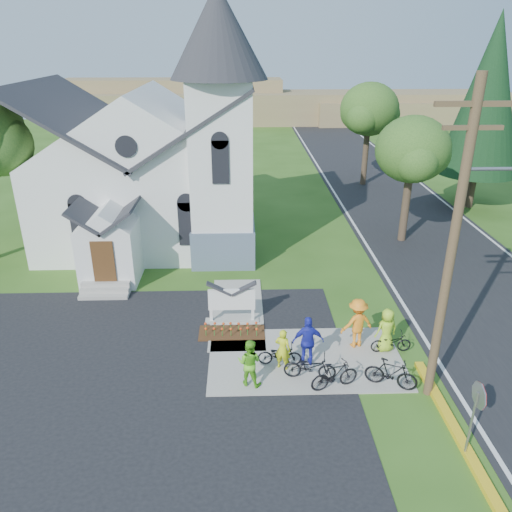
{
  "coord_description": "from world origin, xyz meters",
  "views": [
    {
      "loc": [
        -0.78,
        -14.57,
        10.75
      ],
      "look_at": [
        -0.16,
        5.0,
        2.17
      ],
      "focal_mm": 35.0,
      "sensor_mm": 36.0,
      "label": 1
    }
  ],
  "objects_px": {
    "bike_2": "(310,367)",
    "cyclist_1": "(249,362)",
    "church_sign": "(232,300)",
    "stop_sign": "(477,405)",
    "bike_4": "(391,342)",
    "bike_1": "(335,375)",
    "bike_0": "(280,355)",
    "utility_pole": "(455,241)",
    "cyclist_0": "(283,349)",
    "cyclist_4": "(387,330)",
    "cyclist_2": "(308,341)",
    "cyclist_3": "(357,323)",
    "bike_3": "(391,373)"
  },
  "relations": [
    {
      "from": "stop_sign",
      "to": "bike_3",
      "type": "xyz_separation_m",
      "value": [
        -1.31,
        3.02,
        -1.21
      ]
    },
    {
      "from": "bike_1",
      "to": "bike_3",
      "type": "bearing_deg",
      "value": -106.16
    },
    {
      "from": "cyclist_4",
      "to": "bike_0",
      "type": "bearing_deg",
      "value": -3.58
    },
    {
      "from": "bike_0",
      "to": "cyclist_1",
      "type": "distance_m",
      "value": 1.58
    },
    {
      "from": "cyclist_1",
      "to": "bike_1",
      "type": "bearing_deg",
      "value": -167.8
    },
    {
      "from": "bike_1",
      "to": "cyclist_3",
      "type": "bearing_deg",
      "value": -43.46
    },
    {
      "from": "bike_2",
      "to": "cyclist_1",
      "type": "bearing_deg",
      "value": 104.6
    },
    {
      "from": "stop_sign",
      "to": "cyclist_0",
      "type": "relative_size",
      "value": 1.59
    },
    {
      "from": "bike_0",
      "to": "bike_2",
      "type": "xyz_separation_m",
      "value": [
        0.96,
        -0.81,
        0.06
      ]
    },
    {
      "from": "bike_4",
      "to": "bike_1",
      "type": "bearing_deg",
      "value": 127.69
    },
    {
      "from": "bike_2",
      "to": "church_sign",
      "type": "bearing_deg",
      "value": 43.28
    },
    {
      "from": "bike_3",
      "to": "cyclist_4",
      "type": "relative_size",
      "value": 1.02
    },
    {
      "from": "bike_2",
      "to": "cyclist_4",
      "type": "distance_m",
      "value": 3.44
    },
    {
      "from": "bike_3",
      "to": "bike_4",
      "type": "height_order",
      "value": "bike_3"
    },
    {
      "from": "cyclist_0",
      "to": "stop_sign",
      "type": "bearing_deg",
      "value": 163.16
    },
    {
      "from": "stop_sign",
      "to": "bike_1",
      "type": "distance_m",
      "value": 4.55
    },
    {
      "from": "cyclist_2",
      "to": "cyclist_3",
      "type": "bearing_deg",
      "value": -152.02
    },
    {
      "from": "bike_2",
      "to": "cyclist_3",
      "type": "xyz_separation_m",
      "value": [
        1.99,
        1.93,
        0.51
      ]
    },
    {
      "from": "cyclist_2",
      "to": "bike_4",
      "type": "relative_size",
      "value": 1.26
    },
    {
      "from": "cyclist_0",
      "to": "bike_3",
      "type": "height_order",
      "value": "cyclist_0"
    },
    {
      "from": "bike_0",
      "to": "stop_sign",
      "type": "bearing_deg",
      "value": -127.75
    },
    {
      "from": "bike_0",
      "to": "bike_1",
      "type": "xyz_separation_m",
      "value": [
        1.71,
        -1.36,
        0.1
      ]
    },
    {
      "from": "cyclist_2",
      "to": "stop_sign",
      "type": "bearing_deg",
      "value": 130.52
    },
    {
      "from": "cyclist_4",
      "to": "cyclist_0",
      "type": "bearing_deg",
      "value": -0.52
    },
    {
      "from": "bike_2",
      "to": "cyclist_3",
      "type": "relative_size",
      "value": 0.91
    },
    {
      "from": "cyclist_2",
      "to": "bike_0",
      "type": "bearing_deg",
      "value": -1.76
    },
    {
      "from": "utility_pole",
      "to": "bike_0",
      "type": "bearing_deg",
      "value": 161.03
    },
    {
      "from": "church_sign",
      "to": "stop_sign",
      "type": "distance_m",
      "value": 9.97
    },
    {
      "from": "church_sign",
      "to": "bike_2",
      "type": "bearing_deg",
      "value": -55.03
    },
    {
      "from": "cyclist_2",
      "to": "cyclist_0",
      "type": "bearing_deg",
      "value": 10.94
    },
    {
      "from": "bike_0",
      "to": "bike_2",
      "type": "bearing_deg",
      "value": -126.29
    },
    {
      "from": "cyclist_4",
      "to": "bike_1",
      "type": "bearing_deg",
      "value": 28.57
    },
    {
      "from": "cyclist_1",
      "to": "bike_1",
      "type": "distance_m",
      "value": 2.84
    },
    {
      "from": "cyclist_2",
      "to": "bike_2",
      "type": "bearing_deg",
      "value": 87.26
    },
    {
      "from": "church_sign",
      "to": "cyclist_1",
      "type": "bearing_deg",
      "value": -81.18
    },
    {
      "from": "cyclist_1",
      "to": "bike_1",
      "type": "relative_size",
      "value": 1.0
    },
    {
      "from": "cyclist_0",
      "to": "bike_1",
      "type": "height_order",
      "value": "cyclist_0"
    },
    {
      "from": "bike_0",
      "to": "bike_4",
      "type": "height_order",
      "value": "bike_0"
    },
    {
      "from": "stop_sign",
      "to": "bike_1",
      "type": "height_order",
      "value": "stop_sign"
    },
    {
      "from": "cyclist_1",
      "to": "bike_3",
      "type": "relative_size",
      "value": 0.97
    },
    {
      "from": "utility_pole",
      "to": "bike_4",
      "type": "bearing_deg",
      "value": 105.89
    },
    {
      "from": "bike_0",
      "to": "bike_4",
      "type": "distance_m",
      "value": 4.22
    },
    {
      "from": "church_sign",
      "to": "cyclist_1",
      "type": "xyz_separation_m",
      "value": [
        0.63,
        -4.08,
        -0.13
      ]
    },
    {
      "from": "utility_pole",
      "to": "cyclist_0",
      "type": "xyz_separation_m",
      "value": [
        -4.75,
        1.46,
        -4.57
      ]
    },
    {
      "from": "bike_3",
      "to": "cyclist_4",
      "type": "bearing_deg",
      "value": 12.96
    },
    {
      "from": "bike_1",
      "to": "cyclist_4",
      "type": "xyz_separation_m",
      "value": [
        2.28,
        2.15,
        0.35
      ]
    },
    {
      "from": "utility_pole",
      "to": "bike_2",
      "type": "xyz_separation_m",
      "value": [
        -3.87,
        0.85,
        -4.89
      ]
    },
    {
      "from": "church_sign",
      "to": "cyclist_0",
      "type": "relative_size",
      "value": 1.41
    },
    {
      "from": "bike_0",
      "to": "cyclist_1",
      "type": "relative_size",
      "value": 0.92
    },
    {
      "from": "bike_3",
      "to": "bike_4",
      "type": "xyz_separation_m",
      "value": [
        0.58,
        2.01,
        -0.13
      ]
    }
  ]
}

